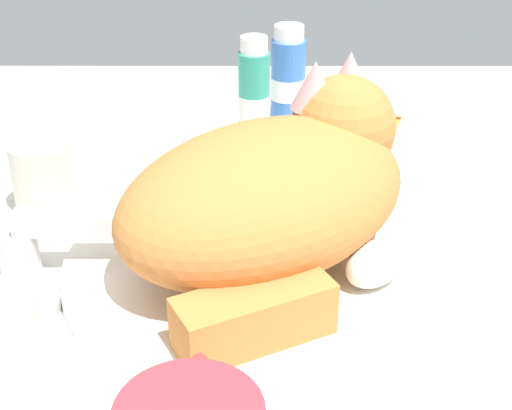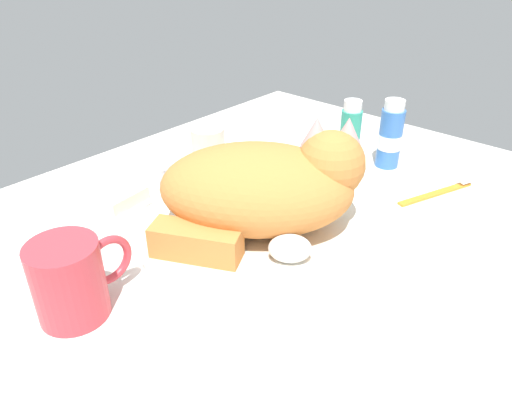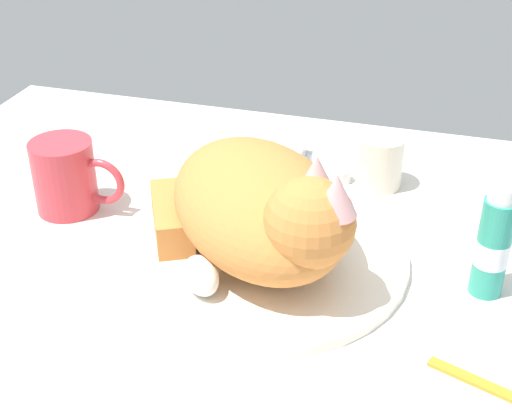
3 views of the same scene
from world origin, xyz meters
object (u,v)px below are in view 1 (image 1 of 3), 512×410
cat (278,190)px  toothbrush (388,132)px  toothpaste_bottle (254,98)px  mouthwash_bottle (288,80)px  rinse_cup (44,177)px  soap_bar (5,314)px  faucet (34,245)px

cat → toothbrush: (28.16, -14.02, -7.08)cm
toothpaste_bottle → mouthwash_bottle: 8.28cm
rinse_cup → soap_bar: size_ratio=0.99×
soap_bar → toothpaste_bottle: size_ratio=0.55×
toothbrush → cat: bearing=153.5°
rinse_cup → mouthwash_bottle: bearing=-48.7°
rinse_cup → cat: bearing=-114.1°
toothpaste_bottle → mouthwash_bottle: (7.18, -4.11, -0.38)cm
faucet → toothpaste_bottle: bearing=-36.4°
rinse_cup → toothpaste_bottle: size_ratio=0.54×
mouthwash_bottle → toothbrush: (-3.81, -12.05, -5.29)cm
mouthwash_bottle → soap_bar: bearing=151.5°
faucet → toothbrush: faucet is taller
rinse_cup → mouthwash_bottle: mouthwash_bottle is taller
cat → mouthwash_bottle: bearing=-3.5°
rinse_cup → toothbrush: 41.08cm
rinse_cup → toothbrush: (17.98, -36.81, -3.08)cm
toothpaste_bottle → soap_bar: bearing=151.8°
soap_bar → toothbrush: bearing=-42.3°
rinse_cup → toothbrush: size_ratio=0.48×
soap_bar → mouthwash_bottle: mouthwash_bottle is taller
soap_bar → toothpaste_bottle: 39.87cm
toothbrush → rinse_cup: bearing=116.0°
toothpaste_bottle → cat: bearing=-175.1°
mouthwash_bottle → toothbrush: mouthwash_bottle is taller
rinse_cup → toothbrush: bearing=-64.0°
faucet → mouthwash_bottle: mouthwash_bottle is taller
rinse_cup → mouthwash_bottle: 33.06cm
soap_bar → toothpaste_bottle: (34.97, -18.75, 3.96)cm
toothpaste_bottle → mouthwash_bottle: size_ratio=1.06×
cat → mouthwash_bottle: 32.08cm
cat → toothpaste_bottle: (24.79, 2.14, -1.41)cm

